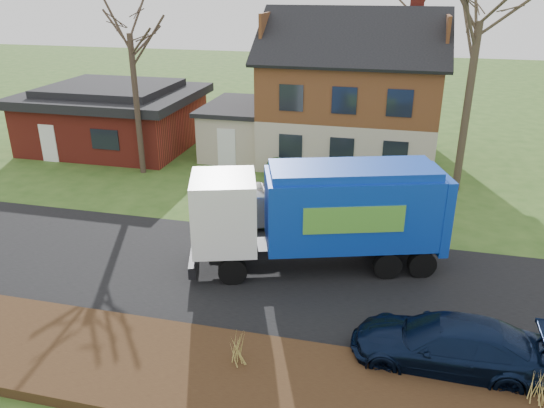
# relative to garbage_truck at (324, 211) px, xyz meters

# --- Properties ---
(ground) EXTENTS (120.00, 120.00, 0.00)m
(ground) POSITION_rel_garbage_truck_xyz_m (-2.45, -1.15, -2.13)
(ground) COLOR #2F511B
(ground) RESTS_ON ground
(road) EXTENTS (80.00, 7.00, 0.02)m
(road) POSITION_rel_garbage_truck_xyz_m (-2.45, -1.15, -2.12)
(road) COLOR black
(road) RESTS_ON ground
(mulch_verge) EXTENTS (80.00, 3.50, 0.30)m
(mulch_verge) POSITION_rel_garbage_truck_xyz_m (-2.45, -6.45, -1.98)
(mulch_verge) COLOR black
(mulch_verge) RESTS_ON ground
(main_house) EXTENTS (12.95, 8.95, 9.26)m
(main_house) POSITION_rel_garbage_truck_xyz_m (-0.96, 12.76, 1.90)
(main_house) COLOR #C4B49E
(main_house) RESTS_ON ground
(ranch_house) EXTENTS (9.80, 8.20, 3.70)m
(ranch_house) POSITION_rel_garbage_truck_xyz_m (-14.45, 11.85, -0.32)
(ranch_house) COLOR maroon
(ranch_house) RESTS_ON ground
(garbage_truck) EXTENTS (8.91, 4.82, 3.69)m
(garbage_truck) POSITION_rel_garbage_truck_xyz_m (0.00, 0.00, 0.00)
(garbage_truck) COLOR black
(garbage_truck) RESTS_ON ground
(silver_sedan) EXTENTS (5.05, 3.44, 1.58)m
(silver_sedan) POSITION_rel_garbage_truck_xyz_m (-2.81, 2.88, -1.34)
(silver_sedan) COLOR #A3A6AB
(silver_sedan) RESTS_ON ground
(navy_wagon) EXTENTS (4.93, 2.08, 1.42)m
(navy_wagon) POSITION_rel_garbage_truck_xyz_m (3.91, -4.54, -1.42)
(navy_wagon) COLOR black
(navy_wagon) RESTS_ON ground
(tree_front_west) EXTENTS (3.28, 3.28, 9.74)m
(tree_front_west) POSITION_rel_garbage_truck_xyz_m (-10.65, 7.63, 5.90)
(tree_front_west) COLOR #3E2F25
(tree_front_west) RESTS_ON ground
(grass_clump_mid) EXTENTS (0.33, 0.27, 0.92)m
(grass_clump_mid) POSITION_rel_garbage_truck_xyz_m (-1.26, -6.01, -1.37)
(grass_clump_mid) COLOR #AA9A4B
(grass_clump_mid) RESTS_ON mulch_verge
(grass_clump_east) EXTENTS (0.35, 0.29, 0.87)m
(grass_clump_east) POSITION_rel_garbage_truck_xyz_m (5.95, -5.66, -1.39)
(grass_clump_east) COLOR tan
(grass_clump_east) RESTS_ON mulch_verge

